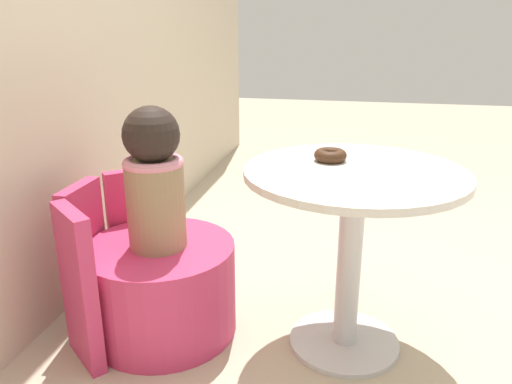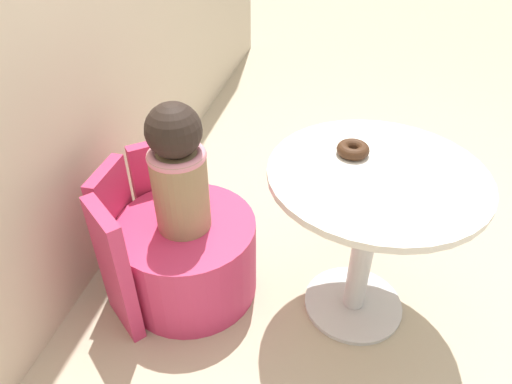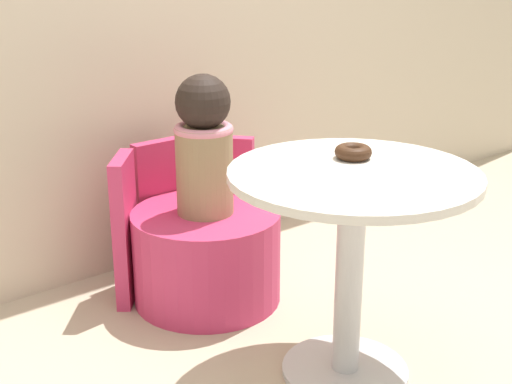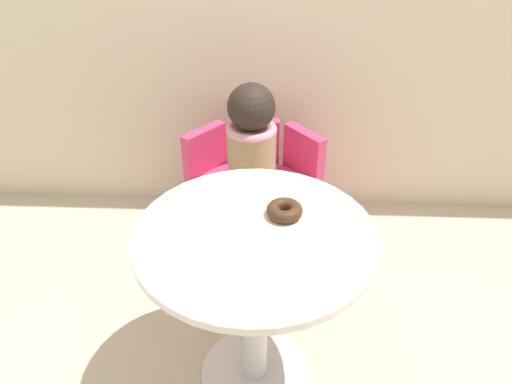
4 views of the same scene
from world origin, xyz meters
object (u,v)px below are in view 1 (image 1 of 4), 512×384
(tub_chair, at_px, (162,288))
(donut, at_px, (330,155))
(child_figure, at_px, (154,179))
(round_table, at_px, (352,218))

(tub_chair, bearing_deg, donut, -77.57)
(tub_chair, xyz_separation_m, child_figure, (-0.00, 0.00, 0.42))
(tub_chair, height_order, donut, donut)
(round_table, xyz_separation_m, tub_chair, (-0.04, 0.68, -0.32))
(round_table, height_order, child_figure, child_figure)
(tub_chair, distance_m, child_figure, 0.42)
(child_figure, bearing_deg, tub_chair, 0.00)
(child_figure, distance_m, donut, 0.61)
(tub_chair, distance_m, donut, 0.79)
(tub_chair, xyz_separation_m, donut, (0.13, -0.59, 0.51))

